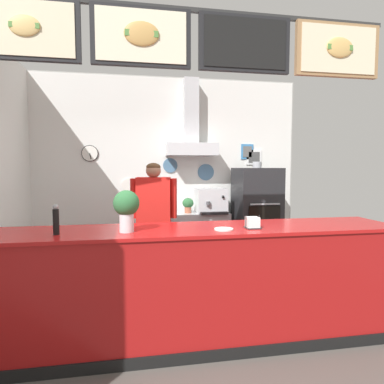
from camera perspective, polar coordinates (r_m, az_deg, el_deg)
The scene contains 12 objects.
ground_plane at distance 3.58m, azimuth 0.08°, elevation -22.41°, with size 5.76×5.76×0.00m, color #514C47.
back_wall_assembly at distance 5.41m, azimuth -3.83°, elevation 4.88°, with size 4.44×2.63×3.10m.
service_counter at distance 3.12m, azimuth 1.00°, elevation -15.91°, with size 3.76×0.71×1.06m.
back_prep_counter at distance 5.37m, azimuth 0.80°, elevation -8.31°, with size 1.00×0.54×0.88m.
pizza_oven at distance 5.41m, azimuth 11.12°, elevation -4.34°, with size 0.67×0.70×1.70m.
shop_worker at distance 4.10m, azimuth -6.65°, elevation -5.76°, with size 0.57×0.28×1.66m.
espresso_machine at distance 5.29m, azimuth 3.27°, elevation -1.50°, with size 0.47×0.53×0.39m.
potted_basil at distance 5.21m, azimuth -0.71°, elevation -2.15°, with size 0.18×0.18×0.24m.
pepper_grinder at distance 2.88m, azimuth -22.60°, elevation -4.48°, with size 0.05×0.05×0.25m.
basil_vase at distance 2.81m, azimuth -11.35°, elevation -2.72°, with size 0.22×0.22×0.35m.
napkin_holder at distance 3.00m, azimuth 10.49°, elevation -5.35°, with size 0.13×0.13×0.12m.
condiment_plate at distance 2.89m, azimuth 5.55°, elevation -6.45°, with size 0.17×0.17×0.01m.
Camera 1 is at (-0.56, -3.15, 1.61)m, focal length 30.63 mm.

